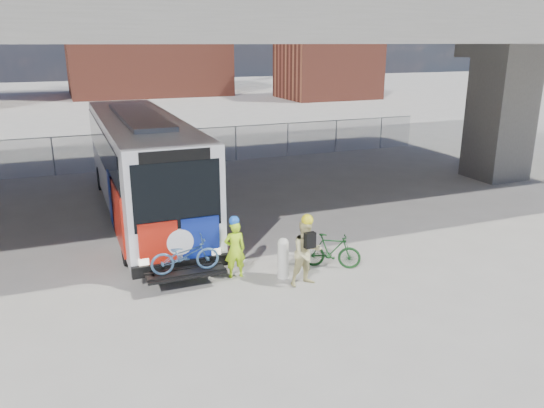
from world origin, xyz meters
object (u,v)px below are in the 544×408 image
bus (141,158)px  bollard (283,256)px  bike_parked (331,251)px  cyclist_hivis (235,248)px  cyclist_tan (307,252)px

bus → bollard: 7.46m
bollard → bike_parked: bollard is taller
bollard → bike_parked: size_ratio=0.69×
cyclist_hivis → cyclist_tan: bearing=147.3°
bike_parked → bollard: bearing=126.3°
cyclist_hivis → bike_parked: 2.72m
bus → cyclist_tan: 8.12m
cyclist_hivis → bike_parked: bearing=174.7°
cyclist_tan → bollard: bearing=116.9°
bus → bike_parked: (4.06, -6.73, -1.62)m
bus → cyclist_hivis: (1.39, -6.33, -1.28)m
bus → cyclist_tan: bearing=-68.4°
bike_parked → cyclist_tan: bearing=155.4°
bollard → cyclist_hivis: bearing=156.1°
cyclist_hivis → bike_parked: size_ratio=1.05×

